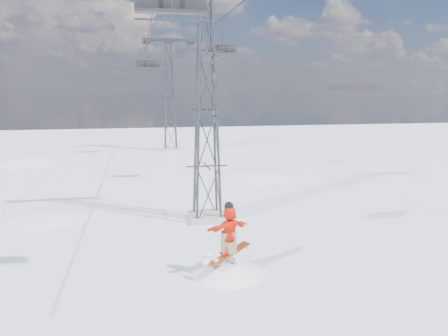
% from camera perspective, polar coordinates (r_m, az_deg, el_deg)
% --- Properties ---
extents(ground, '(120.00, 120.00, 0.00)m').
position_cam_1_polar(ground, '(14.62, -0.42, -16.14)').
color(ground, white).
rests_on(ground, ground).
extents(snow_terrain, '(39.00, 37.00, 22.00)m').
position_cam_1_polar(snow_terrain, '(37.79, -14.01, -15.14)').
color(snow_terrain, white).
rests_on(snow_terrain, ground).
extents(lift_tower_near, '(5.20, 1.80, 11.43)m').
position_cam_1_polar(lift_tower_near, '(21.12, -2.31, 7.53)').
color(lift_tower_near, '#999999').
rests_on(lift_tower_near, ground).
extents(lift_tower_far, '(5.20, 1.80, 11.43)m').
position_cam_1_polar(lift_tower_far, '(45.97, -7.09, 9.04)').
color(lift_tower_far, '#999999').
rests_on(lift_tower_far, ground).
extents(haul_cables, '(4.46, 51.00, 0.06)m').
position_cam_1_polar(haul_cables, '(32.79, -5.58, 17.96)').
color(haul_cables, black).
rests_on(haul_cables, ground).
extents(snowboarder_jump, '(4.40, 4.40, 6.66)m').
position_cam_1_polar(snowboarder_jump, '(16.80, 0.48, -18.66)').
color(snowboarder_jump, white).
rests_on(snowboarder_jump, ground).
extents(lift_chair_near, '(2.04, 0.59, 2.53)m').
position_cam_1_polar(lift_chair_near, '(12.97, -6.88, 20.51)').
color(lift_chair_near, black).
rests_on(lift_chair_near, ground).
extents(lift_chair_mid, '(1.94, 0.56, 2.40)m').
position_cam_1_polar(lift_chair_mid, '(29.02, -0.25, 15.18)').
color(lift_chair_mid, black).
rests_on(lift_chair_mid, ground).
extents(lift_chair_far, '(2.23, 0.64, 2.77)m').
position_cam_1_polar(lift_chair_far, '(42.30, -9.89, 13.14)').
color(lift_chair_far, black).
rests_on(lift_chair_far, ground).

